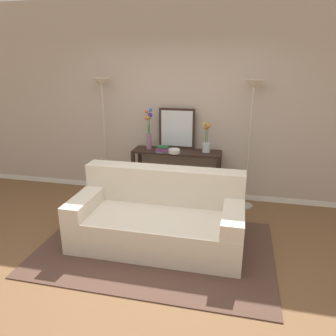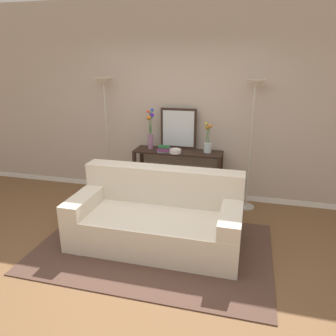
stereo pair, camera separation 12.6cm
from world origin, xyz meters
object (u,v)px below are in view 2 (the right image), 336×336
(vase_short_flowers, at_px, (208,142))
(book_stack, at_px, (164,149))
(floor_lamp_right, at_px, (253,110))
(wall_mirror, at_px, (178,129))
(fruit_bowl, at_px, (175,151))
(floor_lamp_left, at_px, (105,105))
(vase_tall_flowers, at_px, (151,130))
(couch, at_px, (157,219))
(console_table, at_px, (178,167))
(book_row_under_console, at_px, (156,195))

(vase_short_flowers, height_order, book_stack, vase_short_flowers)
(floor_lamp_right, bearing_deg, wall_mirror, 172.34)
(fruit_bowl, bearing_deg, floor_lamp_left, 173.22)
(floor_lamp_right, xyz_separation_m, vase_tall_flowers, (-1.52, 0.01, -0.37))
(floor_lamp_left, xyz_separation_m, floor_lamp_right, (2.25, 0.00, 0.00))
(couch, distance_m, console_table, 1.29)
(console_table, xyz_separation_m, floor_lamp_right, (1.07, 0.01, 0.92))
(wall_mirror, bearing_deg, fruit_bowl, -86.40)
(floor_lamp_left, xyz_separation_m, vase_short_flowers, (1.63, 0.03, -0.51))
(wall_mirror, bearing_deg, vase_tall_flowers, -162.06)
(couch, bearing_deg, vase_short_flowers, 72.27)
(wall_mirror, relative_size, vase_short_flowers, 1.36)
(fruit_bowl, bearing_deg, wall_mirror, 93.60)
(floor_lamp_right, xyz_separation_m, book_stack, (-1.25, -0.14, -0.62))
(wall_mirror, height_order, vase_short_flowers, wall_mirror)
(vase_short_flowers, bearing_deg, console_table, -174.80)
(vase_short_flowers, distance_m, book_row_under_console, 1.24)
(floor_lamp_left, distance_m, wall_mirror, 1.21)
(fruit_bowl, height_order, book_stack, book_stack)
(floor_lamp_right, bearing_deg, floor_lamp_left, 180.00)
(couch, distance_m, vase_tall_flowers, 1.60)
(book_row_under_console, bearing_deg, floor_lamp_right, 0.56)
(fruit_bowl, bearing_deg, book_stack, -179.13)
(floor_lamp_right, bearing_deg, book_stack, -173.59)
(vase_tall_flowers, bearing_deg, vase_short_flowers, 0.76)
(wall_mirror, xyz_separation_m, book_stack, (-0.15, -0.29, -0.27))
(vase_tall_flowers, bearing_deg, floor_lamp_left, -178.83)
(wall_mirror, distance_m, book_row_under_console, 1.15)
(vase_short_flowers, xyz_separation_m, fruit_bowl, (-0.46, -0.17, -0.12))
(floor_lamp_right, relative_size, vase_short_flowers, 4.12)
(book_stack, bearing_deg, floor_lamp_right, 6.41)
(wall_mirror, bearing_deg, couch, -87.39)
(console_table, bearing_deg, book_stack, -145.38)
(couch, bearing_deg, fruit_bowl, 92.36)
(vase_short_flowers, bearing_deg, floor_lamp_left, -179.06)
(console_table, bearing_deg, couch, -88.60)
(wall_mirror, distance_m, book_stack, 0.42)
(book_row_under_console, bearing_deg, vase_tall_flowers, 159.67)
(console_table, distance_m, vase_tall_flowers, 0.71)
(console_table, relative_size, fruit_bowl, 7.48)
(console_table, xyz_separation_m, vase_short_flowers, (0.45, 0.04, 0.41))
(couch, bearing_deg, floor_lamp_right, 50.85)
(wall_mirror, relative_size, book_row_under_console, 1.70)
(book_stack, bearing_deg, fruit_bowl, 0.87)
(book_row_under_console, bearing_deg, book_stack, -34.55)
(console_table, bearing_deg, wall_mirror, 101.88)
(floor_lamp_left, relative_size, wall_mirror, 3.03)
(couch, bearing_deg, book_stack, 100.71)
(floor_lamp_left, height_order, book_row_under_console, floor_lamp_left)
(console_table, distance_m, fruit_bowl, 0.31)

